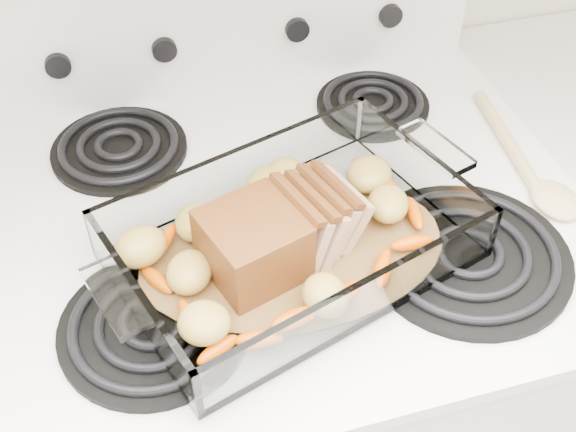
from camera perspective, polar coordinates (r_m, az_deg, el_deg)
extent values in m
cube|color=white|center=(1.32, -0.46, -13.94)|extent=(0.76, 0.65, 0.92)
cube|color=white|center=(0.95, -0.62, 0.75)|extent=(0.78, 0.67, 0.02)
cube|color=white|center=(1.12, -4.86, 14.61)|extent=(0.76, 0.06, 0.18)
cylinder|color=black|center=(0.82, -10.59, -8.64)|extent=(0.21, 0.21, 0.01)
cylinder|color=black|center=(0.90, 13.97, -3.12)|extent=(0.25, 0.25, 0.01)
cylinder|color=black|center=(1.05, -13.17, 5.14)|extent=(0.19, 0.19, 0.01)
cylinder|color=black|center=(1.11, 6.70, 8.70)|extent=(0.17, 0.17, 0.01)
cylinder|color=black|center=(1.08, -17.73, 11.35)|extent=(0.04, 0.02, 0.04)
cylinder|color=black|center=(1.08, -9.78, 12.93)|extent=(0.04, 0.02, 0.04)
cylinder|color=black|center=(1.12, 0.67, 14.60)|extent=(0.04, 0.02, 0.04)
cylinder|color=black|center=(1.16, 8.04, 15.49)|extent=(0.04, 0.02, 0.04)
cube|color=white|center=(0.86, 0.37, -2.97)|extent=(0.40, 0.26, 0.01)
cube|color=white|center=(0.76, 3.11, -7.87)|extent=(0.40, 0.01, 0.07)
cube|color=white|center=(0.92, -1.84, 4.22)|extent=(0.40, 0.01, 0.07)
cube|color=white|center=(0.82, -12.85, -3.91)|extent=(0.01, 0.26, 0.07)
cube|color=white|center=(0.89, 12.45, 1.29)|extent=(0.01, 0.26, 0.07)
cylinder|color=brown|center=(0.86, 0.37, -2.71)|extent=(0.23, 0.23, 0.00)
cube|color=#602E15|center=(0.82, -3.21, -1.60)|extent=(0.10, 0.10, 0.08)
cube|color=tan|center=(0.83, 0.70, -0.92)|extent=(0.04, 0.10, 0.08)
cube|color=tan|center=(0.84, 1.98, -0.72)|extent=(0.04, 0.10, 0.07)
cube|color=tan|center=(0.84, 3.24, -0.53)|extent=(0.04, 0.09, 0.07)
cube|color=tan|center=(0.85, 4.49, -0.34)|extent=(0.05, 0.09, 0.07)
ellipsoid|color=#DD5E00|center=(0.79, -7.39, -7.90)|extent=(0.05, 0.02, 0.02)
ellipsoid|color=#DD5E00|center=(0.84, 8.54, -4.35)|extent=(0.05, 0.02, 0.02)
ellipsoid|color=#DD5E00|center=(0.90, 8.61, 0.26)|extent=(0.05, 0.02, 0.02)
ellipsoid|color=#DD5E00|center=(0.86, -9.33, -2.52)|extent=(0.05, 0.02, 0.02)
ellipsoid|color=#B09540|center=(0.88, -9.77, -0.47)|extent=(0.06, 0.05, 0.04)
ellipsoid|color=#B09540|center=(0.90, 0.10, 1.92)|extent=(0.06, 0.05, 0.04)
ellipsoid|color=#B09540|center=(0.86, 7.92, -1.20)|extent=(0.06, 0.05, 0.04)
cylinder|color=#D7C07E|center=(1.07, 16.89, 5.82)|extent=(0.04, 0.22, 0.02)
ellipsoid|color=#D7C07E|center=(0.99, 20.38, 1.20)|extent=(0.06, 0.08, 0.02)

